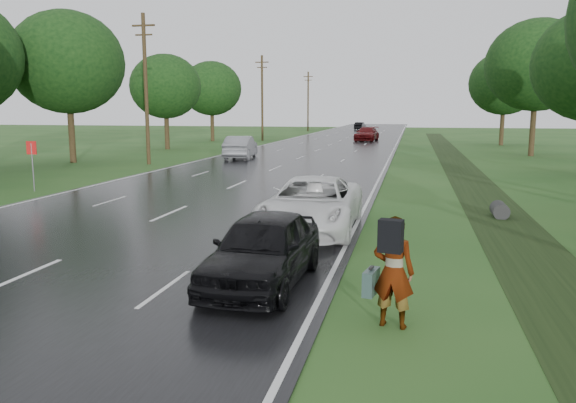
# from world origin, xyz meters

# --- Properties ---
(ground) EXTENTS (220.00, 220.00, 0.00)m
(ground) POSITION_xyz_m (0.00, 0.00, 0.00)
(ground) COLOR #244F1C
(ground) RESTS_ON ground
(road) EXTENTS (14.00, 180.00, 0.04)m
(road) POSITION_xyz_m (0.00, 45.00, 0.02)
(road) COLOR black
(road) RESTS_ON ground
(edge_stripe_east) EXTENTS (0.12, 180.00, 0.01)m
(edge_stripe_east) POSITION_xyz_m (6.75, 45.00, 0.04)
(edge_stripe_east) COLOR silver
(edge_stripe_east) RESTS_ON road
(edge_stripe_west) EXTENTS (0.12, 180.00, 0.01)m
(edge_stripe_west) POSITION_xyz_m (-6.75, 45.00, 0.04)
(edge_stripe_west) COLOR silver
(edge_stripe_west) RESTS_ON road
(center_line) EXTENTS (0.12, 180.00, 0.01)m
(center_line) POSITION_xyz_m (0.00, 45.00, 0.04)
(center_line) COLOR silver
(center_line) RESTS_ON road
(drainage_ditch) EXTENTS (2.20, 120.00, 0.56)m
(drainage_ditch) POSITION_xyz_m (11.50, 18.71, 0.04)
(drainage_ditch) COLOR black
(drainage_ditch) RESTS_ON ground
(road_sign) EXTENTS (0.50, 0.06, 2.30)m
(road_sign) POSITION_xyz_m (-8.50, 12.00, 1.64)
(road_sign) COLOR slate
(road_sign) RESTS_ON ground
(utility_pole_mid) EXTENTS (1.60, 0.26, 10.00)m
(utility_pole_mid) POSITION_xyz_m (-9.20, 25.00, 5.20)
(utility_pole_mid) COLOR #372916
(utility_pole_mid) RESTS_ON ground
(utility_pole_far) EXTENTS (1.60, 0.26, 10.00)m
(utility_pole_far) POSITION_xyz_m (-9.20, 55.00, 5.20)
(utility_pole_far) COLOR #372916
(utility_pole_far) RESTS_ON ground
(utility_pole_distant) EXTENTS (1.60, 0.26, 10.00)m
(utility_pole_distant) POSITION_xyz_m (-9.20, 85.00, 5.20)
(utility_pole_distant) COLOR #372916
(utility_pole_distant) RESTS_ON ground
(tree_east_d) EXTENTS (8.00, 8.00, 10.76)m
(tree_east_d) POSITION_xyz_m (17.80, 38.00, 7.15)
(tree_east_d) COLOR #372916
(tree_east_d) RESTS_ON ground
(tree_east_f) EXTENTS (7.20, 7.20, 9.62)m
(tree_east_f) POSITION_xyz_m (17.50, 52.00, 6.37)
(tree_east_f) COLOR #372916
(tree_east_f) RESTS_ON ground
(tree_west_c) EXTENTS (7.80, 7.80, 10.43)m
(tree_west_c) POSITION_xyz_m (-15.00, 25.00, 6.92)
(tree_west_c) COLOR #372916
(tree_west_c) RESTS_ON ground
(tree_west_d) EXTENTS (6.60, 6.60, 8.80)m
(tree_west_d) POSITION_xyz_m (-14.20, 39.00, 5.82)
(tree_west_d) COLOR #372916
(tree_west_d) RESTS_ON ground
(tree_west_f) EXTENTS (7.00, 7.00, 9.29)m
(tree_west_f) POSITION_xyz_m (-14.80, 53.00, 6.14)
(tree_west_f) COLOR #372916
(tree_west_f) RESTS_ON ground
(pedestrian) EXTENTS (0.93, 0.90, 1.96)m
(pedestrian) POSITION_xyz_m (8.17, -0.99, 1.01)
(pedestrian) COLOR #A5998C
(pedestrian) RESTS_ON ground
(white_pickup) EXTENTS (2.77, 5.89, 1.63)m
(white_pickup) POSITION_xyz_m (5.50, 6.25, 0.85)
(white_pickup) COLOR white
(white_pickup) RESTS_ON road
(dark_sedan) EXTENTS (1.98, 4.59, 1.54)m
(dark_sedan) POSITION_xyz_m (5.42, 0.75, 0.81)
(dark_sedan) COLOR black
(dark_sedan) RESTS_ON road
(silver_sedan) EXTENTS (2.44, 5.40, 1.72)m
(silver_sedan) POSITION_xyz_m (-4.22, 30.19, 0.90)
(silver_sedan) COLOR gray
(silver_sedan) RESTS_ON road
(far_car_red) EXTENTS (2.86, 5.85, 1.64)m
(far_car_red) POSITION_xyz_m (3.12, 56.66, 0.86)
(far_car_red) COLOR #670B0D
(far_car_red) RESTS_ON road
(far_car_dark) EXTENTS (1.84, 4.31, 1.38)m
(far_car_dark) POSITION_xyz_m (-1.00, 92.58, 0.73)
(far_car_dark) COLOR black
(far_car_dark) RESTS_ON road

